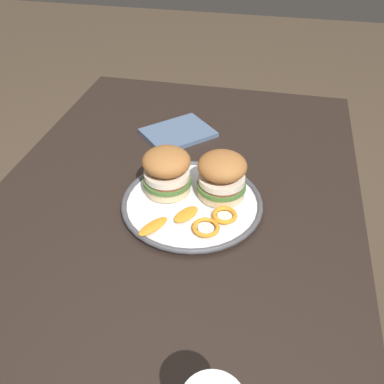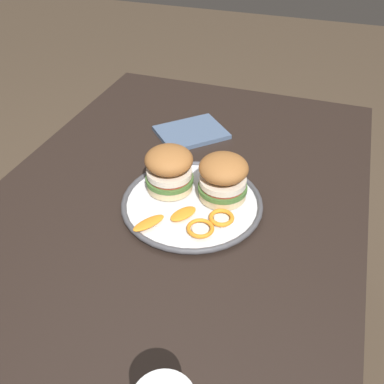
{
  "view_description": "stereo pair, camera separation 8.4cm",
  "coord_description": "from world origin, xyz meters",
  "px_view_note": "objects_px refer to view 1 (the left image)",
  "views": [
    {
      "loc": [
        -0.68,
        -0.2,
        1.31
      ],
      "look_at": [
        0.02,
        -0.05,
        0.75
      ],
      "focal_mm": 39.97,
      "sensor_mm": 36.0,
      "label": 1
    },
    {
      "loc": [
        -0.66,
        -0.28,
        1.31
      ],
      "look_at": [
        0.02,
        -0.05,
        0.75
      ],
      "focal_mm": 39.97,
      "sensor_mm": 36.0,
      "label": 2
    }
  ],
  "objects_px": {
    "sandwich_half_left": "(167,170)",
    "sandwich_half_right": "(222,175)",
    "dining_table": "(171,240)",
    "dinner_plate": "(192,203)"
  },
  "relations": [
    {
      "from": "sandwich_half_left",
      "to": "sandwich_half_right",
      "type": "distance_m",
      "value": 0.12
    },
    {
      "from": "sandwich_half_right",
      "to": "dinner_plate",
      "type": "bearing_deg",
      "value": 121.85
    },
    {
      "from": "dining_table",
      "to": "sandwich_half_left",
      "type": "distance_m",
      "value": 0.17
    },
    {
      "from": "dining_table",
      "to": "dinner_plate",
      "type": "distance_m",
      "value": 0.12
    },
    {
      "from": "dinner_plate",
      "to": "sandwich_half_left",
      "type": "height_order",
      "value": "sandwich_half_left"
    },
    {
      "from": "sandwich_half_left",
      "to": "sandwich_half_right",
      "type": "xyz_separation_m",
      "value": [
        0.01,
        -0.12,
        0.0
      ]
    },
    {
      "from": "dining_table",
      "to": "sandwich_half_left",
      "type": "height_order",
      "value": "sandwich_half_left"
    },
    {
      "from": "dinner_plate",
      "to": "sandwich_half_right",
      "type": "xyz_separation_m",
      "value": [
        0.04,
        -0.06,
        0.06
      ]
    },
    {
      "from": "dining_table",
      "to": "sandwich_half_left",
      "type": "relative_size",
      "value": 11.34
    },
    {
      "from": "dining_table",
      "to": "sandwich_half_right",
      "type": "height_order",
      "value": "sandwich_half_right"
    }
  ]
}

